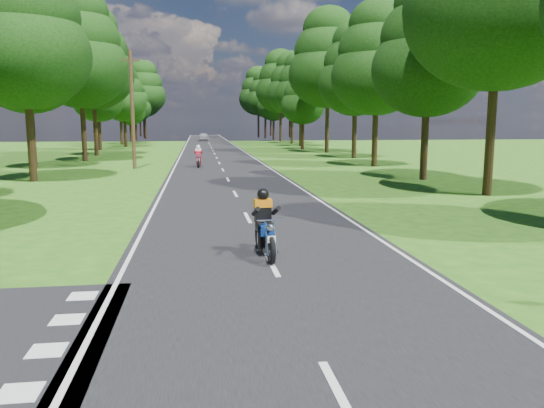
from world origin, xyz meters
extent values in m
plane|color=#265713|center=(0.00, 0.00, 0.00)|extent=(160.00, 160.00, 0.00)
cube|color=black|center=(0.00, 50.00, 0.01)|extent=(7.00, 140.00, 0.02)
cube|color=silver|center=(0.00, -4.00, 0.02)|extent=(0.12, 2.00, 0.01)
cube|color=silver|center=(0.00, 2.00, 0.02)|extent=(0.12, 2.00, 0.01)
cube|color=silver|center=(0.00, 8.00, 0.02)|extent=(0.12, 2.00, 0.01)
cube|color=silver|center=(0.00, 14.00, 0.02)|extent=(0.12, 2.00, 0.01)
cube|color=silver|center=(0.00, 20.00, 0.02)|extent=(0.12, 2.00, 0.01)
cube|color=silver|center=(0.00, 26.00, 0.02)|extent=(0.12, 2.00, 0.01)
cube|color=silver|center=(0.00, 32.00, 0.02)|extent=(0.12, 2.00, 0.01)
cube|color=silver|center=(0.00, 38.00, 0.02)|extent=(0.12, 2.00, 0.01)
cube|color=silver|center=(0.00, 44.00, 0.02)|extent=(0.12, 2.00, 0.01)
cube|color=silver|center=(0.00, 50.00, 0.02)|extent=(0.12, 2.00, 0.01)
cube|color=silver|center=(0.00, 56.00, 0.02)|extent=(0.12, 2.00, 0.01)
cube|color=silver|center=(0.00, 62.00, 0.02)|extent=(0.12, 2.00, 0.01)
cube|color=silver|center=(0.00, 68.00, 0.02)|extent=(0.12, 2.00, 0.01)
cube|color=silver|center=(0.00, 74.00, 0.02)|extent=(0.12, 2.00, 0.01)
cube|color=silver|center=(0.00, 80.00, 0.02)|extent=(0.12, 2.00, 0.01)
cube|color=silver|center=(0.00, 86.00, 0.02)|extent=(0.12, 2.00, 0.01)
cube|color=silver|center=(0.00, 92.00, 0.02)|extent=(0.12, 2.00, 0.01)
cube|color=silver|center=(0.00, 98.00, 0.02)|extent=(0.12, 2.00, 0.01)
cube|color=silver|center=(0.00, 104.00, 0.02)|extent=(0.12, 2.00, 0.01)
cube|color=silver|center=(0.00, 110.00, 0.02)|extent=(0.12, 2.00, 0.01)
cube|color=silver|center=(0.00, 116.00, 0.02)|extent=(0.12, 2.00, 0.01)
cube|color=silver|center=(-3.30, 50.00, 0.02)|extent=(0.10, 140.00, 0.01)
cube|color=silver|center=(3.30, 50.00, 0.02)|extent=(0.10, 140.00, 0.01)
cube|color=silver|center=(-3.80, -3.30, 0.02)|extent=(0.50, 0.50, 0.01)
cube|color=silver|center=(-3.80, -2.10, 0.02)|extent=(0.50, 0.50, 0.01)
cube|color=silver|center=(-3.80, -0.90, 0.02)|extent=(0.50, 0.50, 0.01)
cube|color=silver|center=(-3.80, 0.30, 0.02)|extent=(0.50, 0.50, 0.01)
cylinder|color=black|center=(-10.57, 20.76, 1.96)|extent=(0.40, 0.40, 3.91)
ellipsoid|color=black|center=(-10.57, 20.76, 6.78)|extent=(6.85, 6.85, 5.82)
ellipsoid|color=black|center=(-10.57, 20.76, 8.68)|extent=(5.87, 5.87, 4.99)
cylinder|color=black|center=(-12.94, 29.18, 1.90)|extent=(0.40, 0.40, 3.79)
ellipsoid|color=black|center=(-12.94, 29.18, 6.57)|extent=(6.64, 6.64, 5.64)
ellipsoid|color=black|center=(-12.94, 29.18, 8.41)|extent=(5.69, 5.69, 4.84)
ellipsoid|color=black|center=(-12.94, 29.18, 10.26)|extent=(4.27, 4.27, 3.63)
cylinder|color=black|center=(-10.82, 35.60, 2.16)|extent=(0.40, 0.40, 4.32)
ellipsoid|color=black|center=(-10.82, 35.60, 7.47)|extent=(7.56, 7.56, 6.42)
ellipsoid|color=black|center=(-10.82, 35.60, 9.58)|extent=(6.48, 6.48, 5.51)
ellipsoid|color=black|center=(-10.82, 35.60, 11.68)|extent=(4.86, 4.86, 4.13)
cylinder|color=black|center=(-11.26, 43.10, 2.20)|extent=(0.40, 0.40, 4.40)
ellipsoid|color=black|center=(-11.26, 43.10, 7.62)|extent=(7.71, 7.71, 6.55)
ellipsoid|color=black|center=(-11.26, 43.10, 9.77)|extent=(6.60, 6.60, 5.61)
ellipsoid|color=black|center=(-11.26, 43.10, 11.92)|extent=(4.95, 4.95, 4.21)
cylinder|color=black|center=(-12.61, 52.78, 1.60)|extent=(0.40, 0.40, 3.20)
ellipsoid|color=black|center=(-12.61, 52.78, 5.54)|extent=(5.60, 5.60, 4.76)
ellipsoid|color=black|center=(-12.61, 52.78, 7.10)|extent=(4.80, 4.80, 4.08)
ellipsoid|color=black|center=(-12.61, 52.78, 8.66)|extent=(3.60, 3.60, 3.06)
cylinder|color=black|center=(-10.75, 60.15, 1.61)|extent=(0.40, 0.40, 3.22)
ellipsoid|color=black|center=(-10.75, 60.15, 5.58)|extent=(5.64, 5.64, 4.79)
ellipsoid|color=black|center=(-10.75, 60.15, 7.15)|extent=(4.83, 4.83, 4.11)
ellipsoid|color=black|center=(-10.75, 60.15, 8.72)|extent=(3.62, 3.62, 3.08)
cylinder|color=black|center=(-12.29, 67.91, 1.80)|extent=(0.40, 0.40, 3.61)
ellipsoid|color=black|center=(-12.29, 67.91, 6.25)|extent=(6.31, 6.31, 5.37)
ellipsoid|color=black|center=(-12.29, 67.91, 8.01)|extent=(5.41, 5.41, 4.60)
ellipsoid|color=black|center=(-12.29, 67.91, 9.76)|extent=(4.06, 4.06, 3.45)
cylinder|color=black|center=(-11.94, 75.74, 1.33)|extent=(0.40, 0.40, 2.67)
ellipsoid|color=black|center=(-11.94, 75.74, 4.62)|extent=(4.67, 4.67, 3.97)
ellipsoid|color=black|center=(-11.94, 75.74, 5.92)|extent=(4.00, 4.00, 3.40)
ellipsoid|color=black|center=(-11.94, 75.74, 7.22)|extent=(3.00, 3.00, 2.55)
cylinder|color=black|center=(-12.18, 84.90, 1.54)|extent=(0.40, 0.40, 3.09)
ellipsoid|color=black|center=(-12.18, 84.90, 5.34)|extent=(5.40, 5.40, 4.59)
ellipsoid|color=black|center=(-12.18, 84.90, 6.85)|extent=(4.63, 4.63, 3.93)
ellipsoid|color=black|center=(-12.18, 84.90, 8.35)|extent=(3.47, 3.47, 2.95)
cylinder|color=black|center=(-11.23, 91.41, 2.24)|extent=(0.40, 0.40, 4.48)
ellipsoid|color=black|center=(-11.23, 91.41, 7.75)|extent=(7.84, 7.84, 6.66)
ellipsoid|color=black|center=(-11.23, 91.41, 9.94)|extent=(6.72, 6.72, 5.71)
ellipsoid|color=black|center=(-11.23, 91.41, 12.12)|extent=(5.04, 5.04, 4.28)
cylinder|color=black|center=(-12.28, 100.39, 2.05)|extent=(0.40, 0.40, 4.09)
ellipsoid|color=black|center=(-12.28, 100.39, 7.09)|extent=(7.16, 7.16, 6.09)
ellipsoid|color=black|center=(-12.28, 100.39, 9.08)|extent=(6.14, 6.14, 5.22)
ellipsoid|color=black|center=(-12.28, 100.39, 11.08)|extent=(4.61, 4.61, 3.92)
cylinder|color=black|center=(11.06, 12.20, 2.28)|extent=(0.40, 0.40, 4.56)
ellipsoid|color=black|center=(11.06, 12.20, 7.89)|extent=(7.98, 7.98, 6.78)
cylinder|color=black|center=(10.92, 18.69, 1.75)|extent=(0.40, 0.40, 3.49)
ellipsoid|color=black|center=(10.92, 18.69, 6.05)|extent=(6.12, 6.12, 5.20)
ellipsoid|color=black|center=(10.92, 18.69, 7.75)|extent=(5.24, 5.24, 4.46)
ellipsoid|color=black|center=(10.92, 18.69, 9.46)|extent=(3.93, 3.93, 3.34)
cylinder|color=black|center=(11.06, 27.58, 1.85)|extent=(0.40, 0.40, 3.69)
ellipsoid|color=black|center=(11.06, 27.58, 6.39)|extent=(6.46, 6.46, 5.49)
ellipsoid|color=black|center=(11.06, 27.58, 8.19)|extent=(5.54, 5.54, 4.71)
ellipsoid|color=black|center=(11.06, 27.58, 9.99)|extent=(4.15, 4.15, 3.53)
cylinder|color=black|center=(12.17, 36.42, 1.87)|extent=(0.40, 0.40, 3.74)
ellipsoid|color=black|center=(12.17, 36.42, 6.48)|extent=(6.55, 6.55, 5.57)
ellipsoid|color=black|center=(12.17, 36.42, 8.31)|extent=(5.62, 5.62, 4.77)
ellipsoid|color=black|center=(12.17, 36.42, 10.13)|extent=(4.21, 4.21, 3.58)
cylinder|color=black|center=(11.72, 44.72, 2.32)|extent=(0.40, 0.40, 4.64)
ellipsoid|color=black|center=(11.72, 44.72, 8.04)|extent=(8.12, 8.12, 6.91)
ellipsoid|color=black|center=(11.72, 44.72, 10.30)|extent=(6.96, 6.96, 5.92)
ellipsoid|color=black|center=(11.72, 44.72, 12.56)|extent=(5.22, 5.22, 4.44)
cylinder|color=black|center=(10.55, 51.92, 1.45)|extent=(0.40, 0.40, 2.91)
ellipsoid|color=black|center=(10.55, 51.92, 5.03)|extent=(5.09, 5.09, 4.33)
ellipsoid|color=black|center=(10.55, 51.92, 6.45)|extent=(4.36, 4.36, 3.71)
ellipsoid|color=black|center=(10.55, 51.92, 7.87)|extent=(3.27, 3.27, 2.78)
cylinder|color=black|center=(11.77, 59.40, 1.94)|extent=(0.40, 0.40, 3.88)
ellipsoid|color=black|center=(11.77, 59.40, 6.71)|extent=(6.78, 6.78, 5.77)
ellipsoid|color=black|center=(11.77, 59.40, 8.60)|extent=(5.81, 5.81, 4.94)
ellipsoid|color=black|center=(11.77, 59.40, 10.49)|extent=(4.36, 4.36, 3.71)
cylinder|color=black|center=(12.10, 67.87, 2.09)|extent=(0.40, 0.40, 4.18)
ellipsoid|color=black|center=(12.10, 67.87, 7.23)|extent=(7.31, 7.31, 6.21)
ellipsoid|color=black|center=(12.10, 67.87, 9.27)|extent=(6.27, 6.27, 5.33)
ellipsoid|color=black|center=(12.10, 67.87, 11.31)|extent=(4.70, 4.70, 4.00)
cylinder|color=black|center=(11.80, 76.83, 2.32)|extent=(0.40, 0.40, 4.63)
ellipsoid|color=black|center=(11.80, 76.83, 8.02)|extent=(8.11, 8.11, 6.89)
ellipsoid|color=black|center=(11.80, 76.83, 10.28)|extent=(6.95, 6.95, 5.91)
ellipsoid|color=black|center=(11.80, 76.83, 12.54)|extent=(5.21, 5.21, 4.43)
cylinder|color=black|center=(11.69, 84.12, 1.68)|extent=(0.40, 0.40, 3.36)
ellipsoid|color=black|center=(11.69, 84.12, 5.82)|extent=(5.88, 5.88, 5.00)
ellipsoid|color=black|center=(11.69, 84.12, 7.46)|extent=(5.04, 5.04, 4.29)
ellipsoid|color=black|center=(11.69, 84.12, 9.10)|extent=(3.78, 3.78, 3.21)
cylinder|color=black|center=(11.14, 91.34, 2.04)|extent=(0.40, 0.40, 4.09)
ellipsoid|color=black|center=(11.14, 91.34, 7.07)|extent=(7.15, 7.15, 6.08)
ellipsoid|color=black|center=(11.14, 91.34, 9.07)|extent=(6.13, 6.13, 5.21)
ellipsoid|color=black|center=(11.14, 91.34, 11.06)|extent=(4.60, 4.60, 3.91)
cylinder|color=black|center=(10.68, 99.10, 2.24)|extent=(0.40, 0.40, 4.48)
ellipsoid|color=black|center=(10.68, 99.10, 7.76)|extent=(7.84, 7.84, 6.66)
ellipsoid|color=black|center=(10.68, 99.10, 9.94)|extent=(6.72, 6.72, 5.71)
ellipsoid|color=black|center=(10.68, 99.10, 12.13)|extent=(5.04, 5.04, 4.28)
cylinder|color=black|center=(-14.00, 110.00, 1.92)|extent=(0.40, 0.40, 3.84)
ellipsoid|color=black|center=(-14.00, 110.00, 6.65)|extent=(6.72, 6.72, 5.71)
ellipsoid|color=black|center=(-14.00, 110.00, 8.52)|extent=(5.76, 5.76, 4.90)
ellipsoid|color=black|center=(-14.00, 110.00, 10.39)|extent=(4.32, 4.32, 3.67)
cylinder|color=black|center=(15.00, 112.00, 2.08)|extent=(0.40, 0.40, 4.16)
ellipsoid|color=black|center=(15.00, 112.00, 7.20)|extent=(7.28, 7.28, 6.19)
ellipsoid|color=black|center=(15.00, 112.00, 9.23)|extent=(6.24, 6.24, 5.30)
ellipsoid|color=black|center=(15.00, 112.00, 11.26)|extent=(4.68, 4.68, 3.98)
cylinder|color=black|center=(-16.00, 95.00, 1.76)|extent=(0.40, 0.40, 3.52)
ellipsoid|color=black|center=(-16.00, 95.00, 6.09)|extent=(6.16, 6.16, 5.24)
ellipsoid|color=black|center=(-16.00, 95.00, 7.81)|extent=(5.28, 5.28, 4.49)
ellipsoid|color=black|center=(-16.00, 95.00, 9.53)|extent=(3.96, 3.96, 3.37)
cylinder|color=black|center=(17.00, 98.00, 2.24)|extent=(0.40, 0.40, 4.48)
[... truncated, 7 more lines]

